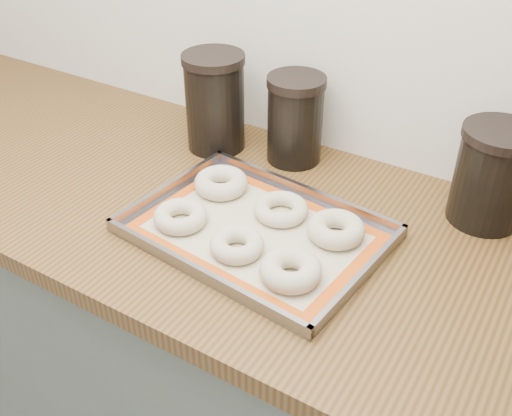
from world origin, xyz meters
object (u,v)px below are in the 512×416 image
Objects in this scene: bagel_front_left at (181,216)px; canister_mid at (295,119)px; bagel_front_right at (291,270)px; canister_left at (215,102)px; bagel_back_left at (221,183)px; bagel_front_mid at (237,245)px; bagel_back_right at (336,229)px; canister_right at (492,176)px; baking_tray at (256,231)px; bagel_back_mid at (281,209)px.

canister_mid reaches higher than bagel_front_left.
bagel_front_right is 0.50m from canister_left.
bagel_front_right reaches higher than bagel_back_left.
bagel_front_mid is 0.44× the size of canister_left.
bagel_back_right is (0.27, 0.12, 0.00)m from bagel_front_left.
bagel_back_left is 0.53m from canister_right.
bagel_front_mid is (0.14, -0.02, -0.00)m from bagel_front_left.
baking_tray is 4.60× the size of bagel_back_right.
baking_tray is 0.15m from bagel_back_right.
canister_mid is at bearing 102.19° from bagel_front_mid.
bagel_back_mid is at bearing -32.49° from canister_left.
canister_right reaches higher than bagel_front_left.
bagel_front_mid is 0.42m from canister_left.
bagel_front_right is at bearing -6.30° from bagel_front_mid.
canister_left is 1.15× the size of canister_right.
canister_left is at bearing 147.51° from bagel_back_mid.
bagel_back_mid is 0.33m from canister_left.
canister_right reaches higher than bagel_back_mid.
canister_left reaches higher than baking_tray.
bagel_back_right is 0.55× the size of canister_mid.
canister_right is at bearing 44.45° from bagel_back_right.
baking_tray is at bearing 145.58° from bagel_front_right.
bagel_front_mid is 0.14m from bagel_back_mid.
bagel_front_mid is 0.19m from bagel_back_right.
bagel_front_right reaches higher than bagel_back_right.
canister_right reaches higher than bagel_front_right.
bagel_front_left is at bearing -100.45° from canister_mid.
bagel_front_left and bagel_front_mid have the same top height.
bagel_back_mid is at bearing 124.54° from bagel_front_right.
bagel_back_mid is 0.12m from bagel_back_right.
bagel_back_mid is (-0.10, 0.15, -0.00)m from bagel_front_right.
bagel_back_left is at bearing -52.66° from canister_left.
canister_left is at bearing 127.34° from bagel_back_left.
baking_tray is 2.54× the size of canister_right.
canister_left is (-0.39, 0.18, 0.09)m from bagel_back_right.
bagel_back_right is 0.55× the size of canister_right.
baking_tray is at bearing -43.40° from canister_left.
bagel_front_right is 0.30m from bagel_back_left.
baking_tray is 0.45m from canister_right.
bagel_front_left is 0.93× the size of bagel_back_left.
bagel_front_left is 0.14m from bagel_back_left.
bagel_back_left is at bearing -158.73° from canister_right.
bagel_back_right is (0.13, 0.13, 0.00)m from bagel_front_mid.
bagel_back_mid is 0.54× the size of canister_mid.
bagel_front_left is at bearing -159.33° from baking_tray.
bagel_front_left is 0.26m from bagel_front_right.
bagel_front_left is 0.97× the size of bagel_back_mid.
canister_right is at bearing 31.23° from bagel_back_mid.
canister_mid is (-0.19, 0.37, 0.07)m from bagel_front_right.
canister_mid is (0.18, 0.04, -0.01)m from canister_left.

